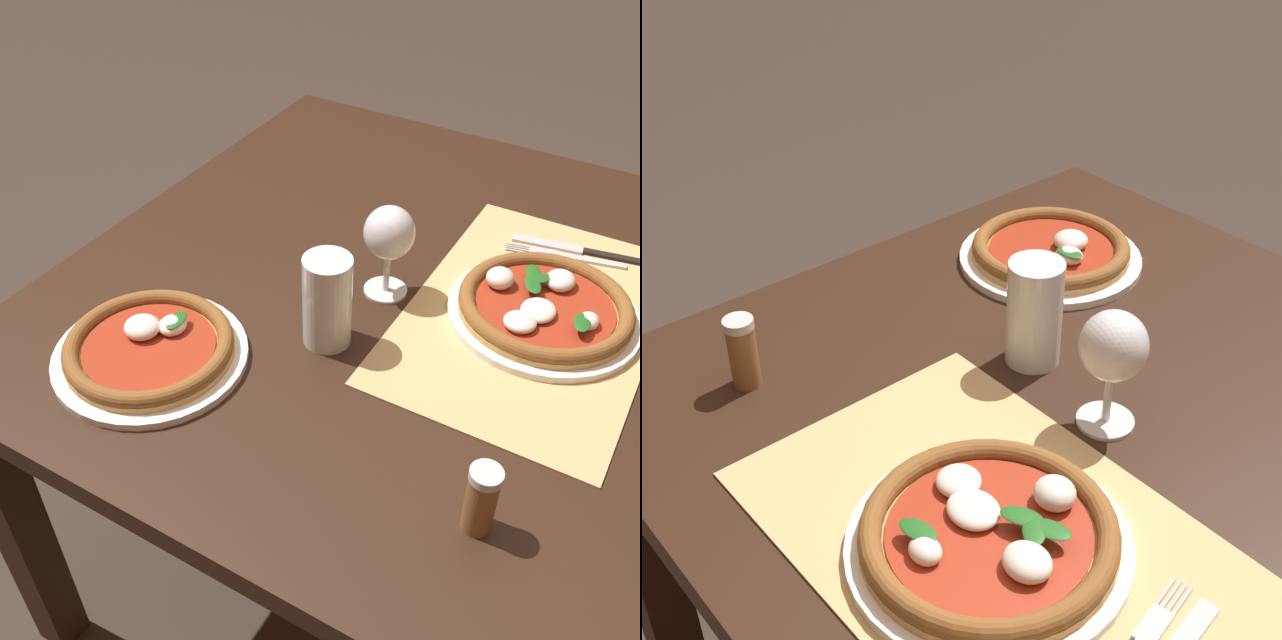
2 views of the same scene
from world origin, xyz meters
The scene contains 7 objects.
dining_table centered at (0.00, 0.00, 0.63)m, with size 1.13×1.00×0.74m.
paper_placemat centered at (0.03, -0.24, 0.74)m, with size 0.56×0.35×0.00m, color tan.
pizza_near centered at (0.03, -0.25, 0.76)m, with size 0.29×0.29×0.05m.
pizza_far centered at (-0.34, 0.21, 0.76)m, with size 0.28×0.28×0.05m.
wine_glass centered at (-0.03, -0.01, 0.85)m, with size 0.08×0.08×0.16m.
pint_glass centered at (-0.18, 0.01, 0.81)m, with size 0.07×0.07×0.15m.
pepper_shaker centered at (-0.38, -0.30, 0.79)m, with size 0.04×0.04×0.10m.
Camera 2 is at (0.48, -0.67, 1.44)m, focal length 50.00 mm.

